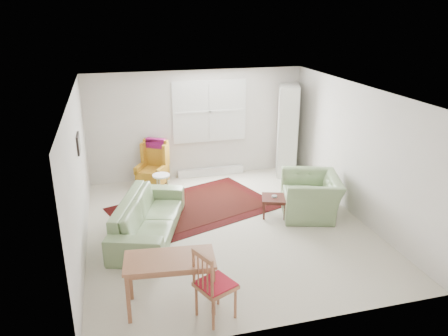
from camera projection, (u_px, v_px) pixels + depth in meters
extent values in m
cube|color=beige|center=(228.00, 227.00, 8.03)|extent=(5.00, 5.50, 0.01)
cube|color=white|center=(229.00, 91.00, 7.17)|extent=(5.00, 5.50, 0.01)
cube|color=silver|center=(197.00, 125.00, 10.10)|extent=(5.00, 0.04, 2.50)
cube|color=silver|center=(291.00, 239.00, 5.11)|extent=(5.00, 0.04, 2.50)
cube|color=silver|center=(78.00, 176.00, 7.00)|extent=(0.04, 5.50, 2.50)
cube|color=silver|center=(356.00, 152.00, 8.20)|extent=(0.04, 5.50, 2.50)
cube|color=white|center=(210.00, 111.00, 10.05)|extent=(1.72, 0.06, 1.42)
cube|color=white|center=(210.00, 111.00, 10.05)|extent=(1.60, 0.02, 1.30)
cube|color=silver|center=(211.00, 171.00, 10.50)|extent=(1.60, 0.12, 0.18)
cube|color=black|center=(78.00, 144.00, 7.32)|extent=(0.03, 0.42, 0.32)
cube|color=olive|center=(79.00, 143.00, 7.33)|extent=(0.01, 0.34, 0.24)
imported|color=#748E5F|center=(148.00, 210.00, 7.63)|extent=(1.60, 2.50, 0.94)
imported|color=#748E5F|center=(311.00, 192.00, 8.39)|extent=(1.35, 1.45, 0.94)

